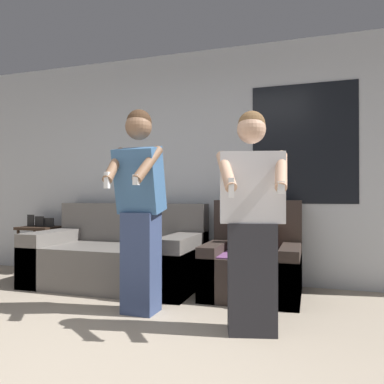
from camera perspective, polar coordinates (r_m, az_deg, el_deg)
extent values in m
cube|color=silver|center=(4.45, 1.23, 4.12)|extent=(6.25, 0.06, 2.70)
cube|color=black|center=(4.26, 16.66, 7.07)|extent=(1.10, 0.01, 1.30)
cube|color=slate|center=(4.28, -11.50, -10.86)|extent=(1.85, 1.00, 0.44)
cube|color=slate|center=(4.56, -9.09, -4.56)|extent=(1.85, 0.22, 0.45)
cube|color=slate|center=(4.70, -19.97, -9.05)|extent=(0.28, 1.00, 0.58)
cube|color=slate|center=(3.95, -1.36, -10.71)|extent=(0.28, 1.00, 0.58)
cube|color=#332823|center=(3.83, 9.24, -12.31)|extent=(0.92, 0.88, 0.41)
cube|color=#332823|center=(4.10, 9.94, -4.91)|extent=(0.92, 0.20, 0.53)
cube|color=#332823|center=(3.89, 3.76, -11.38)|extent=(0.18, 0.88, 0.51)
cube|color=#332823|center=(3.79, 14.88, -11.68)|extent=(0.18, 0.88, 0.51)
cube|color=#704275|center=(3.75, 9.13, -9.28)|extent=(0.78, 0.71, 0.01)
cube|color=tan|center=(3.84, 9.38, -6.29)|extent=(0.36, 0.14, 0.36)
cube|color=#332319|center=(5.24, -22.23, -5.08)|extent=(0.48, 0.38, 0.04)
cylinder|color=#332319|center=(5.29, -24.97, -8.22)|extent=(0.04, 0.04, 0.55)
cylinder|color=#332319|center=(5.03, -21.56, -8.64)|extent=(0.04, 0.04, 0.55)
cylinder|color=#332319|center=(5.52, -22.85, -7.92)|extent=(0.04, 0.04, 0.55)
cylinder|color=#332319|center=(5.26, -19.48, -8.29)|extent=(0.04, 0.04, 0.55)
cube|color=black|center=(5.30, -23.37, -4.11)|extent=(0.10, 0.02, 0.17)
cube|color=black|center=(5.24, -22.22, -4.27)|extent=(0.13, 0.02, 0.15)
cube|color=black|center=(5.18, -21.05, -4.43)|extent=(0.16, 0.02, 0.13)
cube|color=#384770|center=(3.25, -7.75, -10.55)|extent=(0.28, 0.25, 0.85)
cube|color=#3D6693|center=(3.18, -8.00, 1.78)|extent=(0.38, 0.33, 0.57)
sphere|color=brown|center=(3.21, -8.14, 9.84)|extent=(0.22, 0.22, 0.22)
sphere|color=#3D2819|center=(3.23, -8.06, 10.49)|extent=(0.21, 0.21, 0.21)
cylinder|color=brown|center=(3.13, -11.72, 4.05)|extent=(0.12, 0.36, 0.32)
cube|color=white|center=(2.98, -12.83, 1.78)|extent=(0.04, 0.04, 0.13)
cylinder|color=brown|center=(2.98, -6.73, 4.26)|extent=(0.14, 0.36, 0.32)
cube|color=white|center=(2.85, -8.46, 1.87)|extent=(0.04, 0.04, 0.08)
cube|color=#28282D|center=(2.81, 9.06, -12.72)|extent=(0.39, 0.32, 0.79)
cube|color=silver|center=(2.74, 9.05, 0.68)|extent=(0.50, 0.33, 0.51)
sphere|color=tan|center=(2.78, 9.04, 9.40)|extent=(0.21, 0.21, 0.21)
sphere|color=brown|center=(2.80, 9.07, 10.11)|extent=(0.20, 0.20, 0.20)
cylinder|color=tan|center=(2.58, 5.23, 3.26)|extent=(0.22, 0.36, 0.30)
cube|color=white|center=(2.43, 6.00, 0.64)|extent=(0.04, 0.04, 0.13)
cylinder|color=tan|center=(2.62, 13.44, 3.22)|extent=(0.10, 0.36, 0.30)
cube|color=white|center=(2.46, 13.39, 0.64)|extent=(0.05, 0.05, 0.08)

